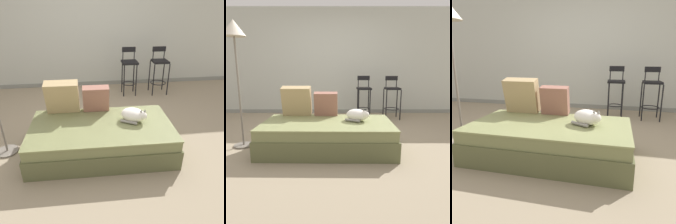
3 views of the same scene
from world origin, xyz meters
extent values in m
plane|color=gray|center=(0.00, 0.00, 0.00)|extent=(16.00, 16.00, 0.00)
cube|color=#B7BCB2|center=(0.00, 2.25, 1.30)|extent=(8.00, 0.10, 2.60)
cube|color=gray|center=(0.00, 2.20, 0.04)|extent=(8.00, 0.02, 0.09)
cube|color=brown|center=(0.00, -0.40, 0.13)|extent=(1.86, 1.03, 0.26)
cube|color=olive|center=(0.00, -0.40, 0.33)|extent=(1.82, 0.99, 0.15)
cube|color=#868C57|center=(0.00, -0.40, 0.40)|extent=(1.83, 1.00, 0.02)
cube|color=tan|center=(-0.50, 0.01, 0.64)|extent=(0.45, 0.26, 0.47)
cube|color=#936051|center=(-0.04, 0.00, 0.60)|extent=(0.37, 0.20, 0.38)
ellipsoid|color=white|center=(0.42, -0.34, 0.49)|extent=(0.40, 0.37, 0.17)
sphere|color=white|center=(0.53, -0.42, 0.51)|extent=(0.11, 0.11, 0.11)
cone|color=gray|center=(0.51, -0.42, 0.59)|extent=(0.03, 0.03, 0.04)
cone|color=gray|center=(0.56, -0.42, 0.59)|extent=(0.03, 0.03, 0.04)
cylinder|color=gray|center=(0.35, -0.42, 0.43)|extent=(0.21, 0.14, 0.04)
cylinder|color=black|center=(0.61, 1.41, 0.34)|extent=(0.02, 0.02, 0.68)
cylinder|color=black|center=(0.87, 1.41, 0.34)|extent=(0.02, 0.02, 0.68)
cylinder|color=black|center=(0.61, 1.67, 0.34)|extent=(0.02, 0.02, 0.68)
cylinder|color=black|center=(0.87, 1.67, 0.34)|extent=(0.02, 0.02, 0.68)
torus|color=black|center=(0.74, 1.54, 0.24)|extent=(0.27, 0.27, 0.02)
cube|color=black|center=(0.74, 1.54, 0.70)|extent=(0.32, 0.32, 0.04)
cylinder|color=black|center=(0.62, 1.67, 0.80)|extent=(0.02, 0.02, 0.25)
cylinder|color=black|center=(0.86, 1.67, 0.80)|extent=(0.02, 0.02, 0.25)
cube|color=black|center=(0.74, 1.67, 0.93)|extent=(0.28, 0.03, 0.10)
cylinder|color=black|center=(1.23, 1.38, 0.34)|extent=(0.02, 0.02, 0.68)
cylinder|color=black|center=(1.54, 1.38, 0.34)|extent=(0.02, 0.02, 0.68)
cylinder|color=black|center=(1.23, 1.70, 0.34)|extent=(0.02, 0.02, 0.68)
cylinder|color=black|center=(1.54, 1.70, 0.34)|extent=(0.02, 0.02, 0.68)
torus|color=black|center=(1.39, 1.54, 0.23)|extent=(0.34, 0.34, 0.02)
cube|color=black|center=(1.39, 1.54, 0.70)|extent=(0.32, 0.32, 0.04)
cylinder|color=black|center=(1.27, 1.67, 0.80)|extent=(0.02, 0.02, 0.25)
cylinder|color=black|center=(1.51, 1.67, 0.80)|extent=(0.02, 0.02, 0.25)
cube|color=black|center=(1.39, 1.67, 0.92)|extent=(0.28, 0.03, 0.10)
cylinder|color=slate|center=(-1.27, -0.28, 0.01)|extent=(0.28, 0.28, 0.02)
camera|label=1|loc=(-0.16, -2.82, 1.84)|focal=35.00mm
camera|label=2|loc=(0.15, -3.41, 1.16)|focal=35.00mm
camera|label=3|loc=(0.70, -2.70, 1.16)|focal=35.00mm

